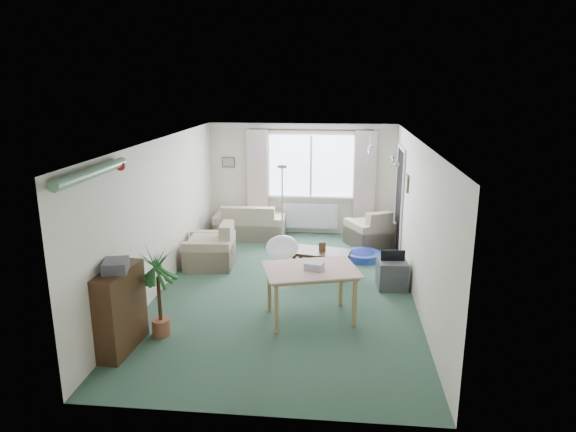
# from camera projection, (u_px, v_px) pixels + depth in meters

# --- Properties ---
(ground) EXTENTS (6.50, 6.50, 0.00)m
(ground) POSITION_uv_depth(u_px,v_px,m) (286.00, 289.00, 8.29)
(ground) COLOR #2D4C3B
(window) EXTENTS (1.80, 0.03, 1.30)m
(window) POSITION_uv_depth(u_px,v_px,m) (311.00, 166.00, 10.99)
(window) COLOR white
(curtain_rod) EXTENTS (2.60, 0.03, 0.03)m
(curtain_rod) POSITION_uv_depth(u_px,v_px,m) (311.00, 130.00, 10.72)
(curtain_rod) COLOR black
(curtain_left) EXTENTS (0.45, 0.08, 2.00)m
(curtain_left) POSITION_uv_depth(u_px,v_px,m) (257.00, 176.00, 11.07)
(curtain_left) COLOR beige
(curtain_right) EXTENTS (0.45, 0.08, 2.00)m
(curtain_right) POSITION_uv_depth(u_px,v_px,m) (365.00, 178.00, 10.84)
(curtain_right) COLOR beige
(radiator) EXTENTS (1.20, 0.10, 0.55)m
(radiator) POSITION_uv_depth(u_px,v_px,m) (310.00, 216.00, 11.24)
(radiator) COLOR white
(doorway) EXTENTS (0.03, 0.95, 2.00)m
(doorway) POSITION_uv_depth(u_px,v_px,m) (399.00, 201.00, 9.96)
(doorway) COLOR black
(pendant_lamp) EXTENTS (0.36, 0.36, 0.36)m
(pendant_lamp) POSITION_uv_depth(u_px,v_px,m) (282.00, 247.00, 5.68)
(pendant_lamp) COLOR white
(tinsel_garland) EXTENTS (1.60, 1.60, 0.12)m
(tinsel_garland) POSITION_uv_depth(u_px,v_px,m) (92.00, 173.00, 5.68)
(tinsel_garland) COLOR #196626
(bauble_cluster_a) EXTENTS (0.20, 0.20, 0.20)m
(bauble_cluster_a) POSITION_uv_depth(u_px,v_px,m) (370.00, 146.00, 8.46)
(bauble_cluster_a) COLOR silver
(bauble_cluster_b) EXTENTS (0.20, 0.20, 0.20)m
(bauble_cluster_b) POSITION_uv_depth(u_px,v_px,m) (396.00, 157.00, 7.28)
(bauble_cluster_b) COLOR silver
(wall_picture_back) EXTENTS (0.28, 0.03, 0.22)m
(wall_picture_back) POSITION_uv_depth(u_px,v_px,m) (228.00, 162.00, 11.16)
(wall_picture_back) COLOR brown
(wall_picture_right) EXTENTS (0.03, 0.24, 0.30)m
(wall_picture_right) POSITION_uv_depth(u_px,v_px,m) (407.00, 183.00, 8.86)
(wall_picture_right) COLOR brown
(sofa) EXTENTS (1.49, 0.81, 0.74)m
(sofa) POSITION_uv_depth(u_px,v_px,m) (250.00, 221.00, 10.94)
(sofa) COLOR #C0AA91
(sofa) RESTS_ON ground
(armchair_corner) EXTENTS (1.12, 1.10, 0.75)m
(armchair_corner) POSITION_uv_depth(u_px,v_px,m) (371.00, 227.00, 10.44)
(armchair_corner) COLOR tan
(armchair_corner) RESTS_ON ground
(armchair_left) EXTENTS (0.90, 0.94, 0.79)m
(armchair_left) POSITION_uv_depth(u_px,v_px,m) (210.00, 244.00, 9.28)
(armchair_left) COLOR beige
(armchair_left) RESTS_ON ground
(coffee_table) EXTENTS (1.04, 0.71, 0.43)m
(coffee_table) POSITION_uv_depth(u_px,v_px,m) (321.00, 263.00, 8.87)
(coffee_table) COLOR black
(coffee_table) RESTS_ON ground
(photo_frame) EXTENTS (0.12, 0.07, 0.16)m
(photo_frame) POSITION_uv_depth(u_px,v_px,m) (322.00, 247.00, 8.79)
(photo_frame) COLOR #4E3B28
(photo_frame) RESTS_ON coffee_table
(bookshelf) EXTENTS (0.35, 0.89, 1.06)m
(bookshelf) POSITION_uv_depth(u_px,v_px,m) (120.00, 310.00, 6.32)
(bookshelf) COLOR black
(bookshelf) RESTS_ON ground
(hifi_box) EXTENTS (0.36, 0.41, 0.14)m
(hifi_box) POSITION_uv_depth(u_px,v_px,m) (116.00, 266.00, 6.11)
(hifi_box) COLOR #3F3F44
(hifi_box) RESTS_ON bookshelf
(houseplant) EXTENTS (0.60, 0.60, 1.19)m
(houseplant) POSITION_uv_depth(u_px,v_px,m) (159.00, 293.00, 6.66)
(houseplant) COLOR #1C541C
(houseplant) RESTS_ON ground
(dining_table) EXTENTS (1.34, 1.07, 0.73)m
(dining_table) POSITION_uv_depth(u_px,v_px,m) (310.00, 294.00, 7.18)
(dining_table) COLOR tan
(dining_table) RESTS_ON ground
(gift_box) EXTENTS (0.29, 0.24, 0.12)m
(gift_box) POSITION_uv_depth(u_px,v_px,m) (314.00, 267.00, 7.04)
(gift_box) COLOR #B9BAC5
(gift_box) RESTS_ON dining_table
(tv_cube) EXTENTS (0.49, 0.54, 0.46)m
(tv_cube) POSITION_uv_depth(u_px,v_px,m) (392.00, 274.00, 8.33)
(tv_cube) COLOR #313236
(tv_cube) RESTS_ON ground
(pet_bed) EXTENTS (0.71, 0.71, 0.14)m
(pet_bed) POSITION_uv_depth(u_px,v_px,m) (363.00, 256.00, 9.67)
(pet_bed) COLOR navy
(pet_bed) RESTS_ON ground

